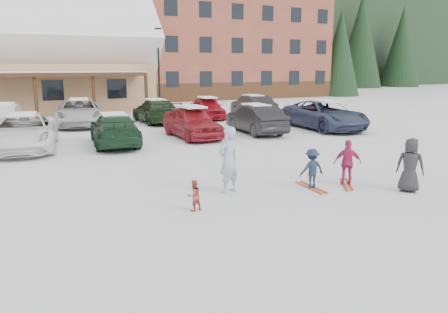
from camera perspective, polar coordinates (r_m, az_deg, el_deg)
name	(u,v)px	position (r m, az deg, el deg)	size (l,w,h in m)	color
ground	(230,203)	(11.23, 0.80, -6.08)	(160.00, 160.00, 0.00)	white
alpine_hotel	(196,19)	(51.51, -3.72, 17.48)	(31.48, 14.01, 21.48)	brown
lamp_post	(159,64)	(35.04, -8.53, 11.80)	(0.50, 0.25, 6.32)	black
conifer_1	(341,41)	(54.25, 14.99, 14.31)	(4.84, 4.84, 11.22)	black
conifer_3	(112,52)	(54.69, -14.39, 13.12)	(3.96, 3.96, 9.18)	black
conifer_4	(299,45)	(67.82, 9.83, 14.17)	(5.06, 5.06, 11.73)	black
adult_skier	(229,160)	(11.91, 0.59, -0.46)	(0.67, 0.44, 1.84)	#8EACC3
toddler_red	(194,195)	(10.56, -3.94, -5.10)	(0.37, 0.29, 0.76)	#AA4331
child_navy	(312,169)	(12.68, 11.40, -1.55)	(0.74, 0.43, 1.15)	#1A2439
skis_child_navy	(311,187)	(12.82, 11.30, -3.98)	(0.20, 1.40, 0.03)	#AB3E18
child_magenta	(348,163)	(13.22, 15.85, -0.79)	(0.79, 0.33, 1.34)	#AA2156
skis_child_magenta	(346,184)	(13.37, 15.69, -3.54)	(0.20, 1.40, 0.03)	#AB3E18
bystander_dark	(410,165)	(13.09, 23.15, -1.03)	(0.74, 0.48, 1.51)	#272628
parked_car_2	(24,132)	(19.90, -24.65, 2.91)	(2.50, 5.42, 1.51)	white
parked_car_3	(115,130)	(19.83, -14.10, 3.42)	(1.94, 4.77, 1.38)	#17361F
parked_car_4	(192,122)	(21.35, -4.22, 4.50)	(1.80, 4.48, 1.53)	maroon
parked_car_5	(256,119)	(22.80, 4.19, 4.91)	(1.58, 4.52, 1.49)	black
parked_car_6	(324,115)	(24.86, 12.98, 5.30)	(2.60, 5.63, 1.56)	#323A59
parked_car_9	(4,118)	(26.14, -26.84, 4.55)	(1.57, 4.50, 1.48)	silver
parked_car_10	(80,112)	(27.00, -18.35, 5.49)	(2.60, 5.65, 1.57)	#BDBDBD
parked_car_11	(156,111)	(27.39, -8.88, 5.88)	(2.01, 4.94, 1.43)	#1C321A
parked_car_12	(207,108)	(29.20, -2.18, 6.36)	(1.68, 4.18, 1.43)	#A9121F
parked_car_13	(253,106)	(30.10, 3.79, 6.57)	(1.58, 4.54, 1.49)	black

